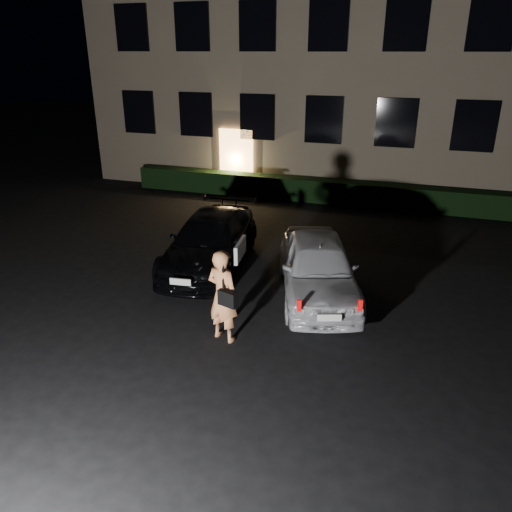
% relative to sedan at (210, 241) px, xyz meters
% --- Properties ---
extents(ground, '(80.00, 80.00, 0.00)m').
position_rel_sedan_xyz_m(ground, '(1.49, -3.55, -0.68)').
color(ground, black).
rests_on(ground, ground).
extents(building, '(20.00, 8.11, 12.00)m').
position_rel_sedan_xyz_m(building, '(1.49, 11.43, 5.32)').
color(building, '#776755').
rests_on(building, ground).
extents(hedge, '(15.00, 0.70, 0.85)m').
position_rel_sedan_xyz_m(hedge, '(1.49, 6.95, -0.25)').
color(hedge, black).
rests_on(hedge, ground).
extents(sedan, '(2.45, 4.88, 1.35)m').
position_rel_sedan_xyz_m(sedan, '(0.00, 0.00, 0.00)').
color(sedan, black).
rests_on(sedan, ground).
extents(hatch, '(2.94, 4.54, 1.44)m').
position_rel_sedan_xyz_m(hatch, '(3.11, -0.90, 0.04)').
color(hatch, silver).
rests_on(hatch, ground).
extents(man, '(0.81, 0.66, 1.92)m').
position_rel_sedan_xyz_m(man, '(1.74, -3.41, 0.29)').
color(man, '#ED9458').
rests_on(man, ground).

